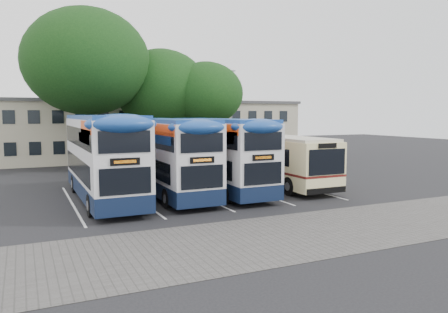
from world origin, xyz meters
name	(u,v)px	position (x,y,z in m)	size (l,w,h in m)	color
ground	(294,204)	(0.00, 0.00, 0.00)	(120.00, 120.00, 0.00)	black
paving_strip	(322,230)	(-2.00, -5.00, 0.01)	(40.00, 6.00, 0.01)	#595654
bay_lines	(195,193)	(-3.75, 5.00, 0.01)	(14.12, 11.00, 0.01)	silver
depot_building	(154,129)	(0.00, 26.99, 3.15)	(32.40, 8.40, 6.20)	#B6AD92
lamp_post	(232,111)	(6.00, 19.97, 5.08)	(0.25, 1.05, 9.06)	gray
tree_left	(87,62)	(-8.03, 17.92, 8.96)	(10.12, 10.12, 13.28)	black
tree_mid	(161,89)	(-1.51, 18.97, 7.00)	(8.29, 8.29, 10.53)	black
tree_right	(206,94)	(1.99, 16.96, 6.55)	(6.62, 6.62, 9.38)	black
bus_dd_left	(103,154)	(-9.04, 5.21, 2.59)	(2.74, 11.28, 4.70)	#0F1B38
bus_dd_mid	(167,153)	(-5.33, 5.26, 2.47)	(2.61, 10.78, 4.49)	#0F1B38
bus_dd_right	(219,152)	(-2.07, 5.12, 2.47)	(2.61, 10.75, 4.48)	#0F1B38
bus_single	(274,157)	(2.32, 5.89, 1.89)	(2.84, 11.17, 3.33)	#FBECA7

